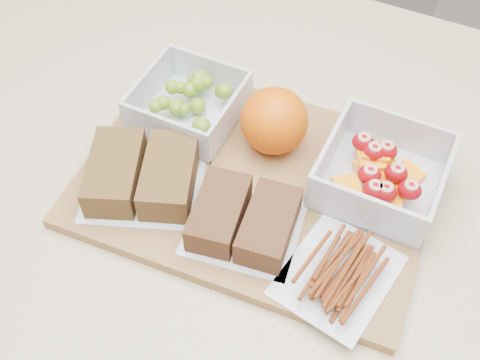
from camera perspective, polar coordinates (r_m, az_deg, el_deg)
The scene contains 8 objects.
counter at distance 1.14m, azimuth 0.73°, elevation -15.13°, with size 1.20×0.90×0.90m, color beige.
cutting_board at distance 0.74m, azimuth 1.49°, elevation -0.36°, with size 0.42×0.30×0.02m, color olive.
grape_container at distance 0.80m, azimuth -4.67°, elevation 7.24°, with size 0.13×0.13×0.05m.
fruit_container at distance 0.73m, azimuth 13.20°, elevation 0.52°, with size 0.14×0.14×0.06m.
orange at distance 0.75m, azimuth 3.27°, elevation 5.62°, with size 0.08×0.08×0.08m, color #E75C05.
sandwich_bag_left at distance 0.73m, azimuth -9.25°, elevation 0.50°, with size 0.18×0.17×0.04m.
sandwich_bag_center at distance 0.68m, azimuth 0.36°, elevation -3.77°, with size 0.14×0.13×0.04m.
pretzel_bag at distance 0.66m, azimuth 9.39°, elevation -8.36°, with size 0.13×0.15×0.03m.
Camera 1 is at (0.18, -0.40, 1.50)m, focal length 45.00 mm.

